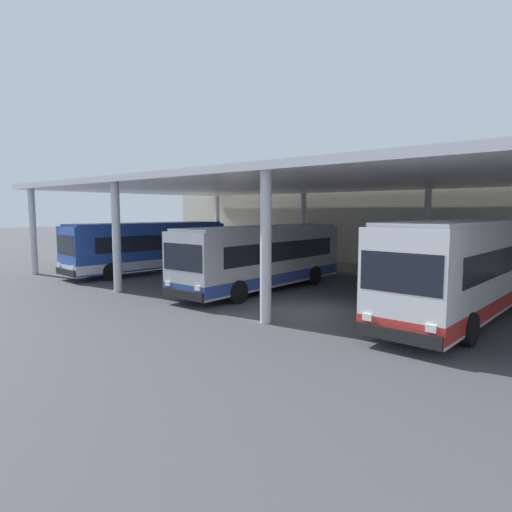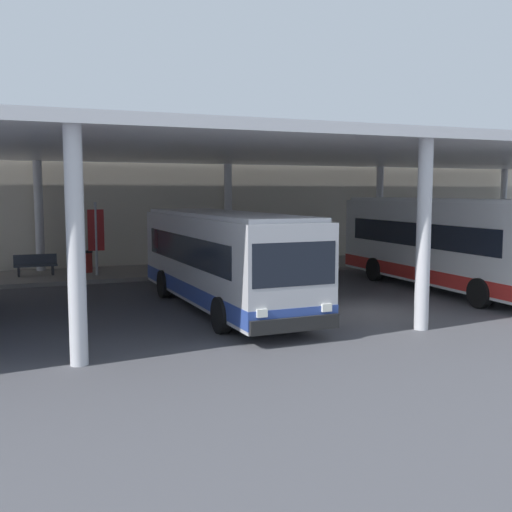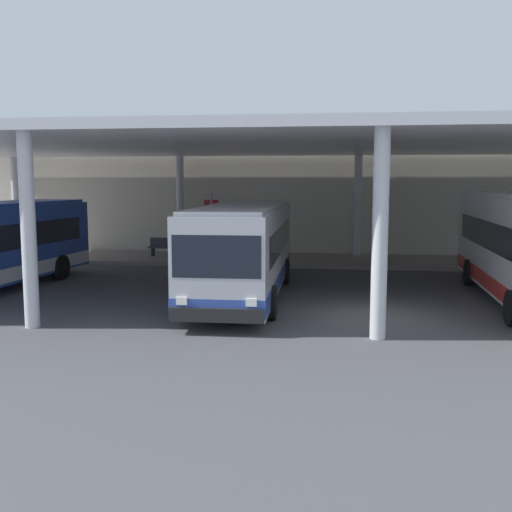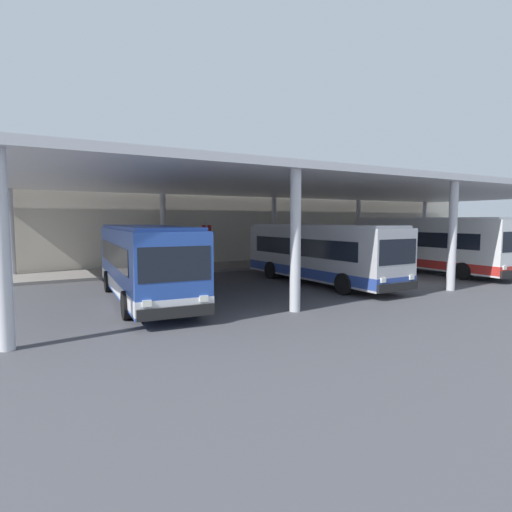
% 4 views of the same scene
% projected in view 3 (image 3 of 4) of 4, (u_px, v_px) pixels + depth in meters
% --- Properties ---
extents(ground_plane, '(200.00, 200.00, 0.00)m').
position_uv_depth(ground_plane, '(372.00, 317.00, 17.74)').
color(ground_plane, '#47474C').
extents(platform_kerb, '(42.00, 4.50, 0.18)m').
position_uv_depth(platform_kerb, '(358.00, 261.00, 29.28)').
color(platform_kerb, gray).
rests_on(platform_kerb, ground).
extents(station_building_facade, '(48.00, 1.60, 6.95)m').
position_uv_depth(station_building_facade, '(357.00, 190.00, 32.06)').
color(station_building_facade, beige).
rests_on(station_building_facade, ground).
extents(canopy_shelter, '(40.00, 17.00, 5.55)m').
position_uv_depth(canopy_shelter, '(367.00, 145.00, 22.49)').
color(canopy_shelter, silver).
rests_on(canopy_shelter, ground).
extents(bus_second_bay, '(2.85, 10.57, 3.17)m').
position_uv_depth(bus_second_bay, '(244.00, 249.00, 20.45)').
color(bus_second_bay, '#B7B7BC').
rests_on(bus_second_bay, ground).
extents(bench_waiting, '(1.80, 0.45, 0.92)m').
position_uv_depth(bench_waiting, '(167.00, 247.00, 30.52)').
color(bench_waiting, '#383D47').
rests_on(bench_waiting, platform_kerb).
extents(trash_bin, '(0.52, 0.52, 0.98)m').
position_uv_depth(trash_bin, '(211.00, 246.00, 30.46)').
color(trash_bin, maroon).
rests_on(trash_bin, platform_kerb).
extents(banner_sign, '(0.70, 0.12, 3.20)m').
position_uv_depth(banner_sign, '(211.00, 222.00, 29.17)').
color(banner_sign, '#B2B2B7').
rests_on(banner_sign, platform_kerb).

